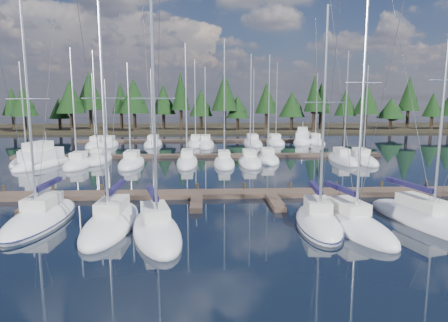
{
  "coord_description": "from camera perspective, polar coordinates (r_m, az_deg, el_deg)",
  "views": [
    {
      "loc": [
        0.6,
        -14.13,
        8.06
      ],
      "look_at": [
        2.43,
        22.0,
        2.31
      ],
      "focal_mm": 32.0,
      "sensor_mm": 36.0,
      "label": 1
    }
  ],
  "objects": [
    {
      "name": "front_sailboat_1",
      "position": [
        28.89,
        -24.72,
        -7.44
      ],
      "size": [
        3.69,
        9.35,
        14.51
      ],
      "color": "white",
      "rests_on": "ground"
    },
    {
      "name": "tree_line",
      "position": [
        94.3,
        -3.2,
        8.61
      ],
      "size": [
        186.05,
        12.16,
        13.67
      ],
      "color": "black",
      "rests_on": "far_shore"
    },
    {
      "name": "back_sailboat_rows",
      "position": [
        59.46,
        -3.27,
        1.48
      ],
      "size": [
        44.63,
        31.69,
        15.55
      ],
      "color": "white",
      "rests_on": "ground"
    },
    {
      "name": "front_sailboat_4",
      "position": [
        26.19,
        13.31,
        -8.47
      ],
      "size": [
        3.43,
        7.81,
        14.14
      ],
      "color": "white",
      "rests_on": "ground"
    },
    {
      "name": "front_sailboat_6",
      "position": [
        28.96,
        26.9,
        -7.51
      ],
      "size": [
        5.19,
        10.47,
        16.51
      ],
      "color": "white",
      "rests_on": "ground"
    },
    {
      "name": "front_sailboat_5",
      "position": [
        26.34,
        17.76,
        -8.53
      ],
      "size": [
        4.37,
        8.85,
        16.21
      ],
      "color": "white",
      "rests_on": "ground"
    },
    {
      "name": "front_sailboat_3",
      "position": [
        24.32,
        -9.65,
        -9.71
      ],
      "size": [
        4.6,
        8.7,
        14.57
      ],
      "color": "white",
      "rests_on": "ground"
    },
    {
      "name": "ground",
      "position": [
        44.87,
        -3.62,
        -1.33
      ],
      "size": [
        260.0,
        260.0,
        0.0
      ],
      "primitive_type": "plane",
      "color": "black",
      "rests_on": "ground"
    },
    {
      "name": "motor_yacht_right",
      "position": [
        73.21,
        11.13,
        2.94
      ],
      "size": [
        5.3,
        9.8,
        4.66
      ],
      "color": "white",
      "rests_on": "ground"
    },
    {
      "name": "far_shore",
      "position": [
        104.42,
        -3.24,
        4.76
      ],
      "size": [
        220.0,
        30.0,
        0.6
      ],
      "primitive_type": "cube",
      "color": "black",
      "rests_on": "ground"
    },
    {
      "name": "front_sailboat_2",
      "position": [
        26.33,
        -15.82,
        -8.48
      ],
      "size": [
        3.27,
        9.04,
        14.59
      ],
      "color": "white",
      "rests_on": "ground"
    },
    {
      "name": "back_docks",
      "position": [
        64.2,
        -3.42,
        1.98
      ],
      "size": [
        50.0,
        21.8,
        0.4
      ],
      "color": "brown",
      "rests_on": "ground"
    },
    {
      "name": "motor_yacht_left",
      "position": [
        52.35,
        -24.57,
        -0.07
      ],
      "size": [
        5.72,
        10.13,
        4.82
      ],
      "color": "white",
      "rests_on": "ground"
    },
    {
      "name": "main_dock",
      "position": [
        32.46,
        -3.89,
        -5.0
      ],
      "size": [
        44.0,
        6.13,
        0.9
      ],
      "color": "brown",
      "rests_on": "ground"
    }
  ]
}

